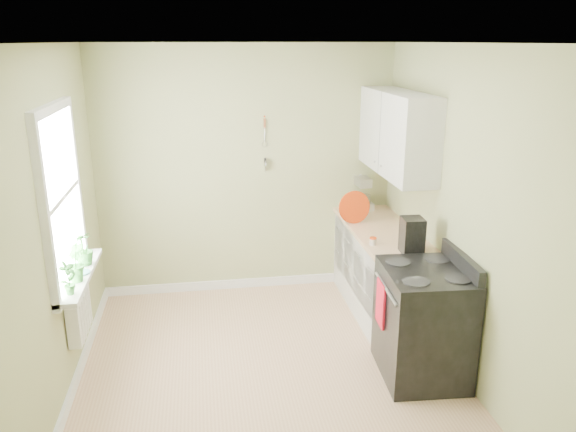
{
  "coord_description": "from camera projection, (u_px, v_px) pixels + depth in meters",
  "views": [
    {
      "loc": [
        -0.49,
        -4.14,
        2.72
      ],
      "look_at": [
        0.26,
        0.55,
        1.23
      ],
      "focal_mm": 35.0,
      "sensor_mm": 36.0,
      "label": 1
    }
  ],
  "objects": [
    {
      "name": "wall_back",
      "position": [
        247.0,
        172.0,
        6.09
      ],
      "size": [
        3.2,
        0.02,
        2.7
      ],
      "primitive_type": "cube",
      "color": "tan",
      "rests_on": "floor"
    },
    {
      "name": "stand_mixer",
      "position": [
        361.0,
        193.0,
        6.3
      ],
      "size": [
        0.22,
        0.34,
        0.4
      ],
      "color": "#B2B2B7",
      "rests_on": "countertop"
    },
    {
      "name": "countertop",
      "position": [
        382.0,
        230.0,
        5.66
      ],
      "size": [
        0.64,
        1.6,
        0.04
      ],
      "primitive_type": "cube",
      "color": "#DAB285",
      "rests_on": "base_cabinets"
    },
    {
      "name": "ceiling",
      "position": [
        265.0,
        41.0,
        3.98
      ],
      "size": [
        3.2,
        3.6,
        0.02
      ],
      "primitive_type": "cube",
      "color": "white",
      "rests_on": "wall_back"
    },
    {
      "name": "wall_left",
      "position": [
        51.0,
        234.0,
        4.14
      ],
      "size": [
        0.02,
        3.6,
        2.7
      ],
      "primitive_type": "cube",
      "color": "tan",
      "rests_on": "floor"
    },
    {
      "name": "window_sill",
      "position": [
        80.0,
        276.0,
        4.58
      ],
      "size": [
        0.18,
        1.14,
        0.04
      ],
      "primitive_type": "cube",
      "color": "white",
      "rests_on": "wall_left"
    },
    {
      "name": "jar",
      "position": [
        373.0,
        241.0,
        5.18
      ],
      "size": [
        0.07,
        0.07,
        0.07
      ],
      "color": "beige",
      "rests_on": "countertop"
    },
    {
      "name": "floor",
      "position": [
        269.0,
        374.0,
        4.79
      ],
      "size": [
        3.2,
        3.6,
        0.02
      ],
      "primitive_type": "cube",
      "color": "tan",
      "rests_on": "ground"
    },
    {
      "name": "plant_b",
      "position": [
        75.0,
        263.0,
        4.39
      ],
      "size": [
        0.18,
        0.2,
        0.3
      ],
      "primitive_type": "imported",
      "rotation": [
        0.0,
        0.0,
        1.92
      ],
      "color": "#276924",
      "rests_on": "window_sill"
    },
    {
      "name": "upper_cabinets",
      "position": [
        397.0,
        133.0,
        5.49
      ],
      "size": [
        0.35,
        1.4,
        0.8
      ],
      "primitive_type": "cube",
      "color": "white",
      "rests_on": "wall_right"
    },
    {
      "name": "plant_a",
      "position": [
        68.0,
        278.0,
        4.16
      ],
      "size": [
        0.15,
        0.17,
        0.27
      ],
      "primitive_type": "imported",
      "rotation": [
        0.0,
        0.0,
        1.06
      ],
      "color": "#276924",
      "rests_on": "window_sill"
    },
    {
      "name": "wall_right",
      "position": [
        460.0,
        214.0,
        4.63
      ],
      "size": [
        0.02,
        3.6,
        2.7
      ],
      "primitive_type": "cube",
      "color": "tan",
      "rests_on": "floor"
    },
    {
      "name": "radiator",
      "position": [
        79.0,
        315.0,
        4.63
      ],
      "size": [
        0.12,
        0.5,
        0.35
      ],
      "primitive_type": "cube",
      "color": "white",
      "rests_on": "wall_left"
    },
    {
      "name": "plant_c",
      "position": [
        83.0,
        249.0,
        4.72
      ],
      "size": [
        0.23,
        0.23,
        0.28
      ],
      "primitive_type": "imported",
      "rotation": [
        0.0,
        0.0,
        3.93
      ],
      "color": "#276924",
      "rests_on": "window_sill"
    },
    {
      "name": "stove",
      "position": [
        423.0,
        322.0,
        4.66
      ],
      "size": [
        0.72,
        0.81,
        1.07
      ],
      "color": "black",
      "rests_on": "floor"
    },
    {
      "name": "window",
      "position": [
        60.0,
        197.0,
        4.37
      ],
      "size": [
        0.06,
        1.14,
        1.44
      ],
      "color": "white",
      "rests_on": "wall_left"
    },
    {
      "name": "wall_utensils",
      "position": [
        265.0,
        153.0,
        6.03
      ],
      "size": [
        0.02,
        0.14,
        0.58
      ],
      "color": "#DAB285",
      "rests_on": "wall_back"
    },
    {
      "name": "kettle",
      "position": [
        355.0,
        208.0,
        6.0
      ],
      "size": [
        0.18,
        0.11,
        0.19
      ],
      "color": "silver",
      "rests_on": "countertop"
    },
    {
      "name": "coffee_maker",
      "position": [
        412.0,
        236.0,
        4.95
      ],
      "size": [
        0.2,
        0.21,
        0.32
      ],
      "color": "black",
      "rests_on": "countertop"
    },
    {
      "name": "red_tray",
      "position": [
        354.0,
        207.0,
        5.76
      ],
      "size": [
        0.35,
        0.11,
        0.34
      ],
      "primitive_type": "cylinder",
      "rotation": [
        1.45,
        0.0,
        0.14
      ],
      "color": "red",
      "rests_on": "countertop"
    },
    {
      "name": "base_cabinets",
      "position": [
        381.0,
        271.0,
        5.8
      ],
      "size": [
        0.6,
        1.6,
        0.87
      ],
      "primitive_type": "cube",
      "color": "white",
      "rests_on": "floor"
    }
  ]
}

